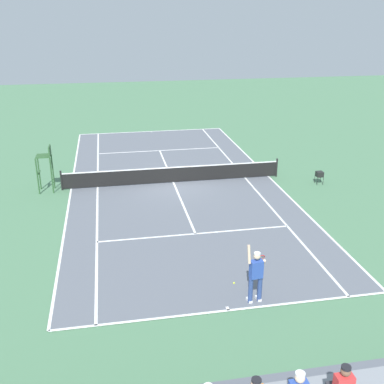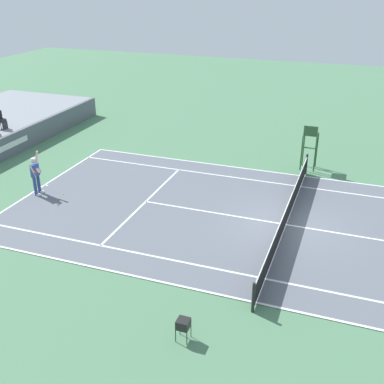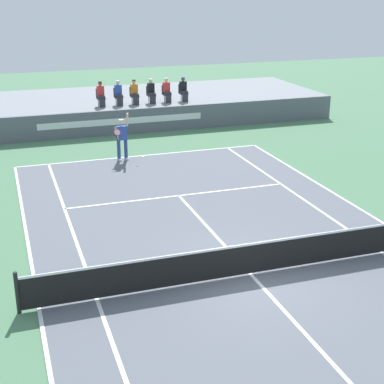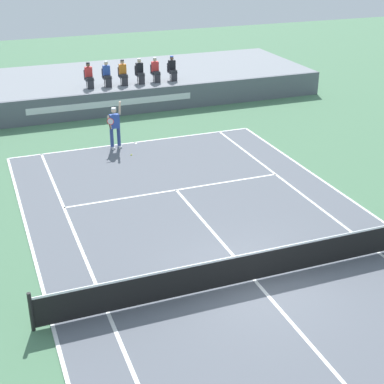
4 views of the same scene
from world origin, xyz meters
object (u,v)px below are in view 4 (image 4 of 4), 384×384
object	(u,v)px
spectator_seated_0	(89,76)
tennis_ball	(131,155)
spectator_seated_2	(123,73)
spectator_seated_5	(172,69)
spectator_seated_1	(107,74)
spectator_seated_3	(140,71)
spectator_seated_4	(156,70)
tennis_player	(115,126)

from	to	relation	value
spectator_seated_0	tennis_ball	world-z (taller)	spectator_seated_0
spectator_seated_2	spectator_seated_5	world-z (taller)	same
spectator_seated_2	tennis_ball	xyz separation A→B (m)	(-1.58, -6.90, -1.85)
spectator_seated_1	spectator_seated_5	xyz separation A→B (m)	(3.56, 0.00, 0.00)
spectator_seated_3	spectator_seated_4	bearing A→B (deg)	0.00
spectator_seated_4	tennis_player	distance (m)	6.91
spectator_seated_3	tennis_ball	distance (m)	7.56
spectator_seated_0	spectator_seated_1	xyz separation A→B (m)	(0.93, 0.00, 0.00)
spectator_seated_1	spectator_seated_3	size ratio (longest dim) A/B	1.00
spectator_seated_1	spectator_seated_5	size ratio (longest dim) A/B	1.00
tennis_player	spectator_seated_4	bearing A→B (deg)	57.16
spectator_seated_2	spectator_seated_5	distance (m)	2.70
spectator_seated_2	spectator_seated_0	bearing A→B (deg)	180.00
spectator_seated_4	spectator_seated_3	bearing A→B (deg)	180.00
spectator_seated_1	tennis_ball	bearing A→B (deg)	-95.99
spectator_seated_3	tennis_ball	bearing A→B (deg)	-109.81
tennis_ball	spectator_seated_2	bearing A→B (deg)	77.12
spectator_seated_2	tennis_player	bearing A→B (deg)	-108.75
spectator_seated_1	spectator_seated_5	distance (m)	3.56
spectator_seated_0	spectator_seated_5	distance (m)	4.48
tennis_player	tennis_ball	bearing A→B (deg)	-71.57
spectator_seated_1	tennis_ball	xyz separation A→B (m)	(-0.72, -6.90, -1.85)
spectator_seated_4	tennis_player	world-z (taller)	spectator_seated_4
spectator_seated_3	tennis_player	xyz separation A→B (m)	(-2.86, -5.76, -0.89)
spectator_seated_4	tennis_player	xyz separation A→B (m)	(-3.72, -5.76, -0.89)
tennis_ball	spectator_seated_0	bearing A→B (deg)	91.69
spectator_seated_2	spectator_seated_5	size ratio (longest dim) A/B	1.00
tennis_player	tennis_ball	distance (m)	1.53
spectator_seated_2	spectator_seated_3	bearing A→B (deg)	0.00
spectator_seated_1	spectator_seated_2	bearing A→B (deg)	0.00
spectator_seated_4	tennis_ball	distance (m)	7.88
spectator_seated_2	tennis_player	world-z (taller)	spectator_seated_2
spectator_seated_0	spectator_seated_5	xyz separation A→B (m)	(4.48, 0.00, 0.00)
tennis_player	tennis_ball	world-z (taller)	tennis_player
spectator_seated_2	tennis_ball	size ratio (longest dim) A/B	18.60
spectator_seated_2	tennis_player	distance (m)	6.15
tennis_player	tennis_ball	size ratio (longest dim) A/B	30.63
spectator_seated_0	spectator_seated_4	world-z (taller)	same
spectator_seated_0	spectator_seated_4	size ratio (longest dim) A/B	1.00
spectator_seated_4	tennis_ball	xyz separation A→B (m)	(-3.34, -6.90, -1.85)
tennis_ball	spectator_seated_4	bearing A→B (deg)	64.16
spectator_seated_4	spectator_seated_0	bearing A→B (deg)	180.00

